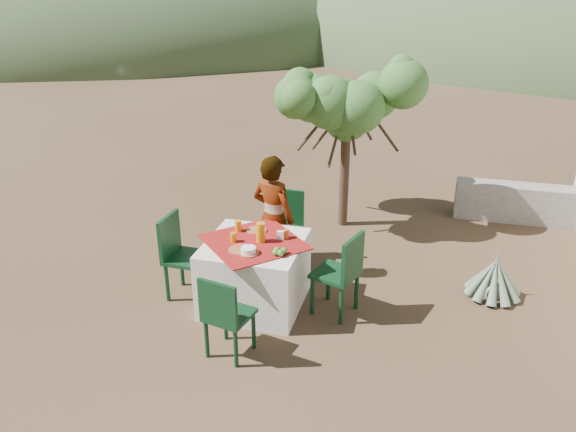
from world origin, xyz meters
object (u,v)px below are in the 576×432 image
object	(u,v)px
table	(255,273)
chair_far	(284,224)
person	(273,218)
shrub_tree	(353,111)
chair_near	(225,314)
chair_left	(180,252)
chair_right	(342,271)
agave	(494,278)
juice_pitcher	(261,232)

from	to	relation	value
table	chair_far	size ratio (longest dim) A/B	1.39
person	shrub_tree	bearing A→B (deg)	-90.04
chair_near	chair_left	xyz separation A→B (m)	(-0.88, 0.95, 0.05)
shrub_tree	chair_near	bearing A→B (deg)	-100.28
table	chair_right	distance (m)	0.96
agave	juice_pitcher	size ratio (longest dim) A/B	3.13
chair_right	juice_pitcher	xyz separation A→B (m)	(-0.88, -0.02, 0.35)
shrub_tree	agave	xyz separation A→B (m)	(1.91, -1.59, -1.44)
shrub_tree	agave	size ratio (longest dim) A/B	3.15
chair_left	agave	xyz separation A→B (m)	(3.41, 0.85, -0.31)
chair_left	chair_right	xyz separation A→B (m)	(1.80, 0.06, -0.01)
chair_far	juice_pitcher	distance (m)	1.07
chair_left	shrub_tree	size ratio (longest dim) A/B	0.46
shrub_tree	agave	world-z (taller)	shrub_tree
chair_right	person	xyz separation A→B (m)	(-0.93, 0.63, 0.24)
juice_pitcher	shrub_tree	bearing A→B (deg)	76.66
chair_far	agave	xyz separation A→B (m)	(2.50, -0.21, -0.29)
chair_far	chair_near	bearing A→B (deg)	-87.47
table	agave	world-z (taller)	table
chair_near	person	distance (m)	1.66
chair_right	shrub_tree	world-z (taller)	shrub_tree
chair_left	juice_pitcher	xyz separation A→B (m)	(0.93, 0.04, 0.34)
chair_right	person	size ratio (longest dim) A/B	0.62
chair_far	chair_near	xyz separation A→B (m)	(-0.03, -2.01, -0.04)
chair_far	chair_right	distance (m)	1.34
chair_left	agave	bearing A→B (deg)	-74.04
table	chair_near	bearing A→B (deg)	-88.53
table	chair_left	world-z (taller)	chair_left
table	shrub_tree	size ratio (longest dim) A/B	0.62
chair_far	juice_pitcher	bearing A→B (deg)	-85.70
shrub_tree	person	bearing A→B (deg)	-109.47
table	person	bearing A→B (deg)	88.21
chair_near	chair_right	world-z (taller)	chair_right
chair_near	agave	distance (m)	3.11
chair_far	shrub_tree	distance (m)	1.89
chair_near	shrub_tree	world-z (taller)	shrub_tree
chair_far	chair_left	xyz separation A→B (m)	(-0.91, -1.06, 0.01)
chair_right	shrub_tree	bearing A→B (deg)	-154.15
table	chair_near	xyz separation A→B (m)	(0.02, -0.97, 0.10)
chair_left	chair_right	world-z (taller)	chair_left
chair_far	agave	world-z (taller)	chair_far
chair_near	person	size ratio (longest dim) A/B	0.57
chair_near	chair_left	world-z (taller)	chair_left
chair_left	shrub_tree	world-z (taller)	shrub_tree
shrub_tree	agave	bearing A→B (deg)	-39.86
table	juice_pitcher	world-z (taller)	juice_pitcher
chair_near	agave	bearing A→B (deg)	-132.15
juice_pitcher	person	bearing A→B (deg)	94.36
chair_right	agave	xyz separation A→B (m)	(1.60, 0.79, -0.29)
shrub_tree	juice_pitcher	xyz separation A→B (m)	(-0.57, -2.40, -0.79)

